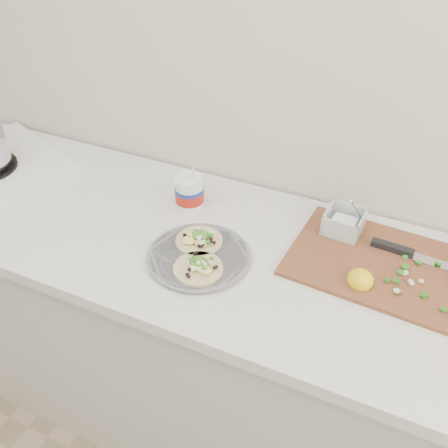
% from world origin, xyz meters
% --- Properties ---
extents(counter, '(2.44, 0.66, 0.90)m').
position_xyz_m(counter, '(0.00, 1.43, 0.45)').
color(counter, beige).
rests_on(counter, ground).
extents(taco_plate, '(0.29, 0.29, 0.04)m').
position_xyz_m(taco_plate, '(0.25, 1.33, 0.92)').
color(taco_plate, slate).
rests_on(taco_plate, counter).
extents(tub, '(0.09, 0.09, 0.20)m').
position_xyz_m(tub, '(0.12, 1.54, 0.96)').
color(tub, white).
rests_on(tub, counter).
extents(cutboard, '(0.50, 0.37, 0.08)m').
position_xyz_m(cutboard, '(0.70, 1.53, 0.92)').
color(cutboard, brown).
rests_on(cutboard, counter).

